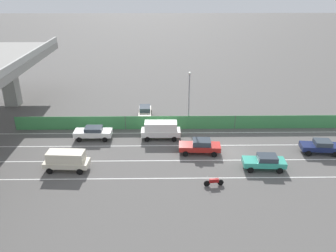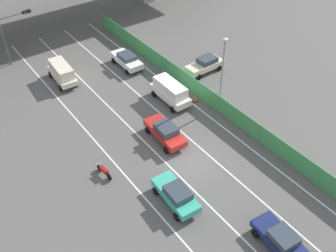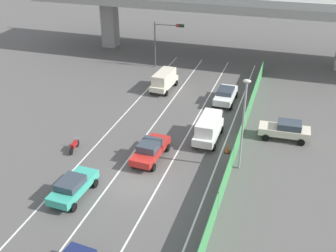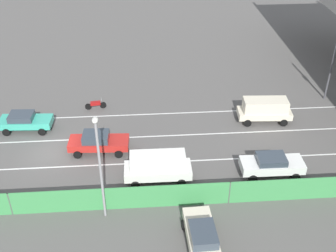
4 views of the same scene
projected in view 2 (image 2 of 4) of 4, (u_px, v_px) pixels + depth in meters
name	position (u px, v px, depth m)	size (l,w,h in m)	color
ground_plane	(191.00, 162.00, 33.87)	(300.00, 300.00, 0.00)	#565451
lane_line_left_edge	(104.00, 151.00, 34.93)	(0.14, 47.10, 0.01)	silver
lane_line_mid_left	(138.00, 135.00, 36.53)	(0.14, 47.10, 0.01)	silver
lane_line_mid_right	(169.00, 121.00, 38.13)	(0.14, 47.10, 0.01)	silver
lane_line_right_edge	(198.00, 108.00, 39.73)	(0.14, 47.10, 0.01)	silver
green_fence	(208.00, 96.00, 39.71)	(0.10, 43.20, 1.83)	#3D8E4C
car_sedan_red	(165.00, 132.00, 35.53)	(2.19, 4.77, 1.66)	red
car_sedan_navy	(281.00, 239.00, 26.95)	(2.31, 4.44, 1.56)	navy
car_hatchback_white	(127.00, 60.00, 45.22)	(2.04, 4.60, 1.59)	silver
car_van_cream	(62.00, 72.00, 42.64)	(2.20, 4.70, 2.10)	beige
car_taxi_teal	(176.00, 194.00, 29.97)	(2.15, 4.45, 1.57)	teal
car_van_white	(170.00, 91.00, 39.82)	(2.03, 4.81, 2.20)	silver
motorcycle	(104.00, 171.00, 32.41)	(0.60, 1.95, 0.93)	black
parked_sedan_cream	(205.00, 64.00, 44.35)	(4.48, 2.06, 1.69)	beige
traffic_light	(13.00, 28.00, 44.15)	(3.78, 0.50, 5.79)	#47474C
street_lamp	(223.00, 68.00, 36.95)	(0.60, 0.36, 7.53)	gray
traffic_cone	(195.00, 99.00, 40.32)	(0.47, 0.47, 0.74)	orange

